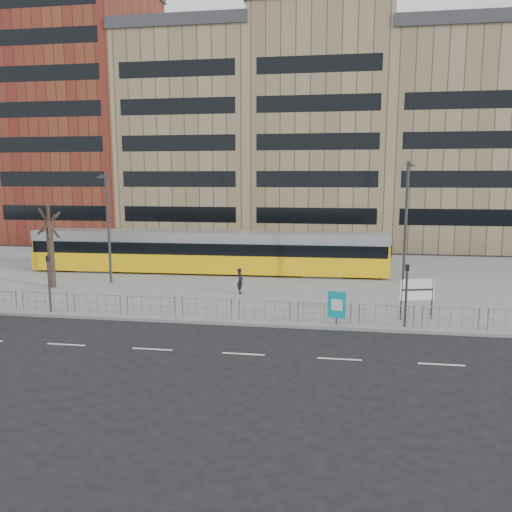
# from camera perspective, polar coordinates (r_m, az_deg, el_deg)

# --- Properties ---
(ground) EXTENTS (120.00, 120.00, 0.00)m
(ground) POSITION_cam_1_polar(r_m,az_deg,el_deg) (25.49, -4.35, -7.82)
(ground) COLOR black
(ground) RESTS_ON ground
(plaza) EXTENTS (64.00, 24.00, 0.15)m
(plaza) POSITION_cam_1_polar(r_m,az_deg,el_deg) (36.92, -0.19, -2.41)
(plaza) COLOR slate
(plaza) RESTS_ON ground
(kerb) EXTENTS (64.00, 0.25, 0.17)m
(kerb) POSITION_cam_1_polar(r_m,az_deg,el_deg) (25.52, -4.33, -7.63)
(kerb) COLOR gray
(kerb) RESTS_ON ground
(building_row) EXTENTS (70.40, 18.40, 31.20)m
(building_row) POSITION_cam_1_polar(r_m,az_deg,el_deg) (58.45, 4.79, 14.38)
(building_row) COLOR brown
(building_row) RESTS_ON ground
(pedestrian_barrier) EXTENTS (32.07, 0.07, 1.10)m
(pedestrian_barrier) POSITION_cam_1_polar(r_m,az_deg,el_deg) (25.34, 0.31, -5.59)
(pedestrian_barrier) COLOR #999DA2
(pedestrian_barrier) RESTS_ON plaza
(road_markings) EXTENTS (62.00, 0.12, 0.01)m
(road_markings) POSITION_cam_1_polar(r_m,az_deg,el_deg) (21.57, -4.13, -10.96)
(road_markings) COLOR white
(road_markings) RESTS_ON ground
(tram) EXTENTS (27.04, 3.30, 3.18)m
(tram) POSITION_cam_1_polar(r_m,az_deg,el_deg) (38.07, -5.65, 0.45)
(tram) COLOR yellow
(tram) RESTS_ON plaza
(station_sign) EXTENTS (1.78, 0.54, 2.10)m
(station_sign) POSITION_cam_1_polar(r_m,az_deg,el_deg) (26.77, 17.93, -3.88)
(station_sign) COLOR #2D2D30
(station_sign) RESTS_ON plaza
(ad_panel) EXTENTS (0.89, 0.23, 1.68)m
(ad_panel) POSITION_cam_1_polar(r_m,az_deg,el_deg) (24.96, 9.21, -5.57)
(ad_panel) COLOR #2D2D30
(ad_panel) RESTS_ON plaza
(pedestrian) EXTENTS (0.49, 0.65, 1.60)m
(pedestrian) POSITION_cam_1_polar(r_m,az_deg,el_deg) (31.27, -1.81, -2.85)
(pedestrian) COLOR black
(pedestrian) RESTS_ON plaza
(traffic_light_west) EXTENTS (0.17, 0.21, 3.10)m
(traffic_light_west) POSITION_cam_1_polar(r_m,az_deg,el_deg) (28.97, -22.61, -2.13)
(traffic_light_west) COLOR #2D2D30
(traffic_light_west) RESTS_ON plaza
(traffic_light_east) EXTENTS (0.21, 0.23, 3.10)m
(traffic_light_east) POSITION_cam_1_polar(r_m,az_deg,el_deg) (25.10, 16.82, -3.44)
(traffic_light_east) COLOR #2D2D30
(traffic_light_east) RESTS_ON plaza
(lamp_post_west) EXTENTS (0.45, 1.04, 7.52)m
(lamp_post_west) POSITION_cam_1_polar(r_m,az_deg,el_deg) (35.31, -16.55, 3.59)
(lamp_post_west) COLOR #2D2D30
(lamp_post_west) RESTS_ON plaza
(lamp_post_east) EXTENTS (0.45, 1.04, 8.21)m
(lamp_post_east) POSITION_cam_1_polar(r_m,az_deg,el_deg) (32.50, 16.76, 3.78)
(lamp_post_east) COLOR #2D2D30
(lamp_post_east) RESTS_ON plaza
(bare_tree) EXTENTS (3.78, 3.78, 7.30)m
(bare_tree) POSITION_cam_1_polar(r_m,az_deg,el_deg) (35.13, -22.72, 5.56)
(bare_tree) COLOR black
(bare_tree) RESTS_ON plaza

